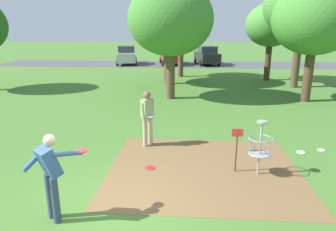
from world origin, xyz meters
name	(u,v)px	position (x,y,z in m)	size (l,w,h in m)	color
ground_plane	(102,213)	(0.00, 0.00, 0.00)	(160.00, 160.00, 0.00)	#47752D
dirt_tee_pad	(204,169)	(2.09, 2.10, 0.00)	(4.89, 4.24, 0.01)	brown
disc_golf_basket	(257,146)	(3.37, 1.95, 0.75)	(0.98, 0.58, 1.39)	#9E9EA3
player_foreground_watching	(51,172)	(-0.82, -0.27, 0.99)	(1.03, 0.71, 1.71)	#384260
player_throwing	(147,115)	(0.41, 3.67, 0.97)	(0.45, 0.46, 1.71)	tan
frisbee_near_basket	(301,152)	(4.99, 3.42, 0.01)	(0.25, 0.25, 0.02)	white
frisbee_by_tee	(321,150)	(5.66, 3.64, 0.01)	(0.21, 0.21, 0.02)	white
frisbee_mid_grass	(150,168)	(0.69, 2.05, 0.01)	(0.26, 0.26, 0.02)	red
tree_near_left	(315,19)	(7.46, 10.20, 3.94)	(3.97, 3.97, 5.65)	#4C3823
tree_near_right	(271,25)	(7.03, 16.63, 3.72)	(3.43, 3.43, 5.21)	#4C3823
tree_mid_left	(167,18)	(0.17, 14.68, 4.12)	(4.95, 4.95, 6.24)	brown
tree_mid_center	(171,20)	(0.67, 10.33, 3.93)	(4.19, 4.19, 5.73)	brown
tree_far_left	(303,6)	(8.09, 14.01, 4.78)	(4.48, 4.48, 6.72)	brown
tree_far_center	(181,24)	(0.92, 17.82, 3.83)	(3.31, 3.31, 5.27)	brown
parking_lot_strip	(174,64)	(0.00, 25.94, 0.00)	(36.00, 6.00, 0.01)	#4C4C51
parked_car_leftmost	(127,55)	(-4.82, 25.69, 0.92)	(2.51, 4.45, 1.84)	#B2B7BC
parked_car_center_left	(170,55)	(-0.39, 25.90, 0.92)	(2.52, 4.45, 1.84)	maroon
parked_car_center_right	(207,55)	(3.27, 25.86, 0.92)	(2.55, 4.46, 1.84)	black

